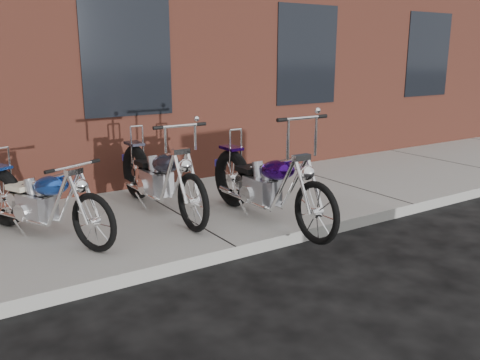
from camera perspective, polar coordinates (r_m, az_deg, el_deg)
ground at (r=5.72m, az=-0.46°, el=-8.90°), size 120.00×120.00×0.00m
sidewalk at (r=6.93m, az=-7.19°, el=-4.21°), size 22.00×3.00×0.15m
chopper_purple at (r=6.38m, az=3.00°, el=-0.77°), size 0.61×2.51×1.41m
chopper_blue at (r=6.26m, az=-21.38°, el=-2.42°), size 1.05×2.11×0.99m
chopper_third at (r=6.84m, az=-9.04°, el=0.06°), size 0.61×2.49×1.26m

